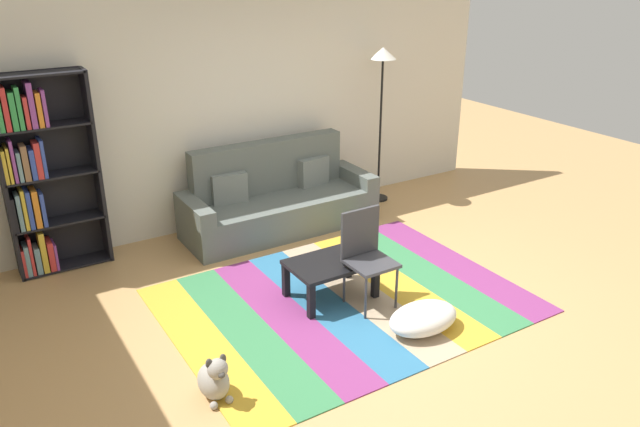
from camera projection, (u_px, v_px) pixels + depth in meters
name	position (u px, v px, depth m)	size (l,w,h in m)	color
ground_plane	(369.00, 306.00, 5.78)	(14.00, 14.00, 0.00)	tan
back_wall	(244.00, 107.00, 7.26)	(6.80, 0.10, 2.70)	silver
rug	(344.00, 300.00, 5.85)	(3.19, 2.42, 0.01)	gold
couch	(277.00, 201.00, 7.30)	(2.26, 0.80, 1.00)	#59605B
bookshelf	(39.00, 176.00, 6.07)	(0.90, 0.28, 2.00)	black
coffee_table	(331.00, 267.00, 5.80)	(0.78, 0.54, 0.37)	black
pouf	(423.00, 318.00, 5.34)	(0.66, 0.42, 0.24)	white
dog	(214.00, 379.00, 4.52)	(0.22, 0.35, 0.40)	#9E998E
standing_lamp	(382.00, 74.00, 7.65)	(0.32, 0.32, 1.96)	black
tv_remote	(344.00, 259.00, 5.79)	(0.04, 0.15, 0.02)	black
folding_chair	(366.00, 250.00, 5.64)	(0.40, 0.40, 0.90)	#38383D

